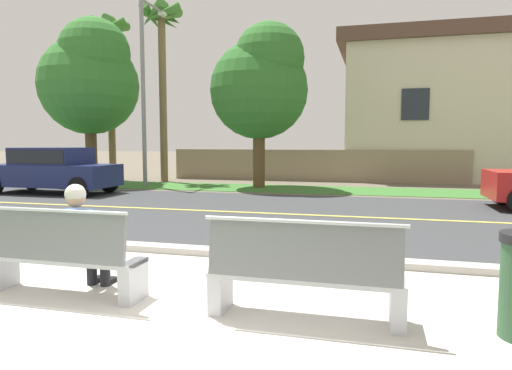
# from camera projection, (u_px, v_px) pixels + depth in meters

# --- Properties ---
(ground_plane) EXTENTS (140.00, 140.00, 0.00)m
(ground_plane) POSITION_uv_depth(u_px,v_px,m) (299.00, 206.00, 12.13)
(ground_plane) COLOR #665B4C
(sidewalk_pavement) EXTENTS (44.00, 3.60, 0.01)m
(sidewalk_pavement) POSITION_uv_depth(u_px,v_px,m) (182.00, 301.00, 4.82)
(sidewalk_pavement) COLOR beige
(sidewalk_pavement) RESTS_ON ground_plane
(curb_edge) EXTENTS (44.00, 0.30, 0.11)m
(curb_edge) POSITION_uv_depth(u_px,v_px,m) (236.00, 254.00, 6.69)
(curb_edge) COLOR #ADA89E
(curb_edge) RESTS_ON ground_plane
(street_asphalt) EXTENTS (52.00, 8.00, 0.01)m
(street_asphalt) POSITION_uv_depth(u_px,v_px,m) (288.00, 214.00, 10.69)
(street_asphalt) COLOR #383A3D
(street_asphalt) RESTS_ON ground_plane
(road_centre_line) EXTENTS (48.00, 0.14, 0.01)m
(road_centre_line) POSITION_uv_depth(u_px,v_px,m) (288.00, 214.00, 10.69)
(road_centre_line) COLOR #E0CC4C
(road_centre_line) RESTS_ON ground_plane
(far_verge_grass) EXTENTS (48.00, 2.80, 0.02)m
(far_verge_grass) POSITION_uv_depth(u_px,v_px,m) (318.00, 190.00, 16.27)
(far_verge_grass) COLOR #38702D
(far_verge_grass) RESTS_ON ground_plane
(bench_left) EXTENTS (1.85, 0.48, 1.01)m
(bench_left) POSITION_uv_depth(u_px,v_px,m) (60.00, 257.00, 4.92)
(bench_left) COLOR silver
(bench_left) RESTS_ON ground_plane
(bench_right) EXTENTS (1.85, 0.48, 1.01)m
(bench_right) POSITION_uv_depth(u_px,v_px,m) (304.00, 275.00, 4.23)
(bench_right) COLOR silver
(bench_right) RESTS_ON ground_plane
(seated_person_blue) EXTENTS (0.52, 0.68, 1.25)m
(seated_person_blue) POSITION_uv_depth(u_px,v_px,m) (82.00, 235.00, 5.02)
(seated_person_blue) COLOR black
(seated_person_blue) RESTS_ON ground_plane
(car_navy_near) EXTENTS (4.30, 1.86, 1.54)m
(car_navy_near) POSITION_uv_depth(u_px,v_px,m) (52.00, 168.00, 15.09)
(car_navy_near) COLOR navy
(car_navy_near) RESTS_ON ground_plane
(streetlamp) EXTENTS (0.24, 2.10, 7.30)m
(streetlamp) POSITION_uv_depth(u_px,v_px,m) (145.00, 79.00, 17.39)
(streetlamp) COLOR gray
(streetlamp) RESTS_ON ground_plane
(shade_tree_far_left) EXTENTS (4.10, 4.10, 6.77)m
(shade_tree_far_left) POSITION_uv_depth(u_px,v_px,m) (90.00, 78.00, 18.72)
(shade_tree_far_left) COLOR brown
(shade_tree_far_left) RESTS_ON ground_plane
(shade_tree_left) EXTENTS (3.67, 3.67, 6.06)m
(shade_tree_left) POSITION_uv_depth(u_px,v_px,m) (262.00, 82.00, 16.69)
(shade_tree_left) COLOR brown
(shade_tree_left) RESTS_ON ground_plane
(palm_tree_tall) EXTENTS (2.09, 1.98, 7.46)m
(palm_tree_tall) POSITION_uv_depth(u_px,v_px,m) (109.00, 48.00, 20.40)
(palm_tree_tall) COLOR brown
(palm_tree_tall) RESTS_ON ground_plane
(palm_tree_short) EXTENTS (2.09, 1.98, 7.77)m
(palm_tree_short) POSITION_uv_depth(u_px,v_px,m) (162.00, 36.00, 19.27)
(palm_tree_short) COLOR brown
(palm_tree_short) RESTS_ON ground_plane
(garden_wall) EXTENTS (13.00, 0.36, 1.40)m
(garden_wall) POSITION_uv_depth(u_px,v_px,m) (313.00, 165.00, 19.96)
(garden_wall) COLOR gray
(garden_wall) RESTS_ON ground_plane
(house_across_street) EXTENTS (11.22, 6.91, 6.58)m
(house_across_street) POSITION_uv_depth(u_px,v_px,m) (462.00, 108.00, 21.11)
(house_across_street) COLOR beige
(house_across_street) RESTS_ON ground_plane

